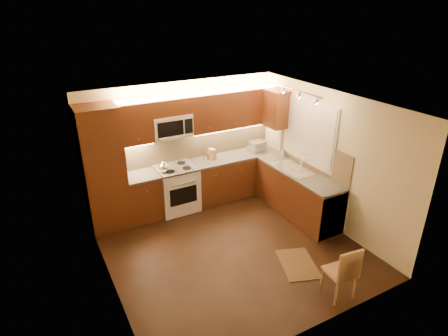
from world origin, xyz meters
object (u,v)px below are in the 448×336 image
stove (177,188)px  microwave (171,126)px  toaster_oven (257,146)px  knife_block (212,154)px  soap_bottle (283,152)px  kettle (164,166)px  dining_chair (340,270)px  sink (294,165)px

stove → microwave: microwave is taller
toaster_oven → knife_block: (-1.06, 0.05, 0.00)m
knife_block → soap_bottle: 1.50m
kettle → dining_chair: bearing=-51.4°
soap_bottle → knife_block: bearing=143.4°
stove → toaster_oven: size_ratio=2.55×
stove → dining_chair: (1.07, -3.38, -0.03)m
toaster_oven → dining_chair: bearing=-112.4°
stove → kettle: bearing=-161.4°
soap_bottle → toaster_oven: bearing=108.0°
sink → knife_block: (-1.17, 1.20, 0.03)m
sink → kettle: 2.50m
microwave → sink: size_ratio=0.88×
toaster_oven → microwave: bearing=168.1°
microwave → toaster_oven: 2.03m
stove → soap_bottle: soap_bottle is taller
dining_chair → soap_bottle: bearing=74.5°
kettle → knife_block: bearing=25.0°
toaster_oven → knife_block: knife_block is taller
kettle → stove: bearing=34.9°
kettle → toaster_oven: kettle is taller
sink → kettle: bearing=155.5°
soap_bottle → dining_chair: (-1.15, -2.91, -0.56)m
kettle → knife_block: kettle is taller
knife_block → dining_chair: bearing=-100.3°
microwave → knife_block: bearing=-3.9°
soap_bottle → stove: bearing=153.0°
toaster_oven → soap_bottle: (0.33, -0.50, -0.02)m
knife_block → soap_bottle: (1.39, -0.55, -0.02)m
microwave → toaster_oven: microwave is taller
sink → toaster_oven: bearing=95.1°
dining_chair → kettle: bearing=118.4°
sink → soap_bottle: 0.69m
microwave → soap_bottle: bearing=-15.2°
microwave → toaster_oven: bearing=-3.1°
dining_chair → microwave: bearing=113.1°
toaster_oven → soap_bottle: size_ratio=2.05×
sink → dining_chair: (-0.93, -2.25, -0.55)m
stove → toaster_oven: bearing=1.0°
sink → knife_block: bearing=134.1°
toaster_oven → dining_chair: (-0.82, -3.41, -0.58)m
microwave → toaster_oven: size_ratio=2.11×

